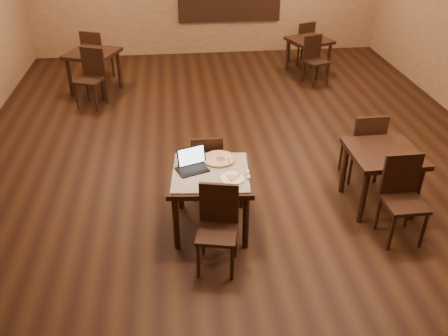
{
  "coord_description": "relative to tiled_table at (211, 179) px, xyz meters",
  "views": [
    {
      "loc": [
        -0.85,
        -6.07,
        3.54
      ],
      "look_at": [
        -0.37,
        -1.69,
        0.85
      ],
      "focal_mm": 38.0,
      "sensor_mm": 36.0,
      "label": 1
    }
  ],
  "objects": [
    {
      "name": "other_table_c",
      "position": [
        2.11,
        0.22,
        -0.02
      ],
      "size": [
        0.83,
        0.83,
        0.77
      ],
      "rotation": [
        0.0,
        0.0,
        0.01
      ],
      "color": "black",
      "rests_on": "ground"
    },
    {
      "name": "other_table_b_chair_far",
      "position": [
        -1.87,
        5.02,
        -0.08
      ],
      "size": [
        0.58,
        0.58,
        1.03
      ],
      "rotation": [
        0.0,
        0.0,
        2.74
      ],
      "color": "black",
      "rests_on": "ground"
    },
    {
      "name": "other_table_b",
      "position": [
        -1.84,
        4.42,
        -0.0
      ],
      "size": [
        1.11,
        1.11,
        0.79
      ],
      "rotation": [
        0.0,
        0.0,
        -0.4
      ],
      "color": "black",
      "rests_on": "ground"
    },
    {
      "name": "chair_main_near",
      "position": [
        0.02,
        -0.62,
        -0.13
      ],
      "size": [
        0.48,
        0.48,
        0.94
      ],
      "rotation": [
        0.0,
        0.0,
        -0.22
      ],
      "color": "black",
      "rests_on": "ground"
    },
    {
      "name": "spatula",
      "position": [
        0.14,
        0.22,
        0.13
      ],
      "size": [
        0.12,
        0.24,
        0.01
      ],
      "primitive_type": "cube",
      "rotation": [
        0.0,
        0.0,
        0.09
      ],
      "color": "silver",
      "rests_on": "pizza_whole"
    },
    {
      "name": "tiled_table",
      "position": [
        0.0,
        0.0,
        0.0
      ],
      "size": [
        1.0,
        1.0,
        0.76
      ],
      "rotation": [
        0.0,
        0.0,
        -0.09
      ],
      "color": "black",
      "rests_on": "ground"
    },
    {
      "name": "other_table_a_chair_far",
      "position": [
        2.51,
        5.55,
        -0.13
      ],
      "size": [
        0.52,
        0.52,
        0.94
      ],
      "rotation": [
        0.0,
        0.0,
        3.49
      ],
      "color": "black",
      "rests_on": "ground"
    },
    {
      "name": "pizza_slice",
      "position": [
        0.22,
        -0.18,
        0.13
      ],
      "size": [
        0.25,
        0.25,
        0.02
      ],
      "primitive_type": null,
      "rotation": [
        0.0,
        0.0,
        0.82
      ],
      "color": "beige",
      "rests_on": "plate"
    },
    {
      "name": "other_table_c_chair_near",
      "position": [
        2.11,
        -0.36,
        -0.1
      ],
      "size": [
        0.44,
        0.44,
        1.0
      ],
      "rotation": [
        0.0,
        0.0,
        0.01
      ],
      "color": "black",
      "rests_on": "ground"
    },
    {
      "name": "other_table_a_chair_near",
      "position": [
        2.46,
        4.45,
        -0.13
      ],
      "size": [
        0.52,
        0.52,
        0.94
      ],
      "rotation": [
        0.0,
        0.0,
        0.35
      ],
      "color": "black",
      "rests_on": "ground"
    },
    {
      "name": "pizza_whole",
      "position": [
        0.12,
        0.24,
        0.12
      ],
      "size": [
        0.38,
        0.38,
        0.03
      ],
      "color": "beige",
      "rests_on": "pizza_pan"
    },
    {
      "name": "other_table_b_chair_near",
      "position": [
        -1.8,
        3.81,
        -0.08
      ],
      "size": [
        0.58,
        0.58,
        1.03
      ],
      "rotation": [
        0.0,
        0.0,
        -0.4
      ],
      "color": "black",
      "rests_on": "ground"
    },
    {
      "name": "ground",
      "position": [
        0.51,
        1.61,
        -0.66
      ],
      "size": [
        10.0,
        10.0,
        0.0
      ],
      "primitive_type": "plane",
      "color": "black",
      "rests_on": "ground"
    },
    {
      "name": "pizza_pan",
      "position": [
        0.12,
        0.24,
        0.11
      ],
      "size": [
        0.36,
        0.36,
        0.01
      ],
      "primitive_type": "cylinder",
      "color": "silver",
      "rests_on": "tiled_table"
    },
    {
      "name": "other_table_c_chair_far",
      "position": [
        2.11,
        0.8,
        -0.1
      ],
      "size": [
        0.44,
        0.44,
        1.0
      ],
      "rotation": [
        0.0,
        0.0,
        3.15
      ],
      "color": "black",
      "rests_on": "ground"
    },
    {
      "name": "chair_main_far",
      "position": [
        0.0,
        0.62,
        -0.15
      ],
      "size": [
        0.4,
        0.4,
        0.9
      ],
      "rotation": [
        0.0,
        0.0,
        3.15
      ],
      "color": "black",
      "rests_on": "ground"
    },
    {
      "name": "laptop",
      "position": [
        -0.2,
        0.1,
        0.16
      ],
      "size": [
        0.39,
        0.36,
        0.23
      ],
      "rotation": [
        0.0,
        0.0,
        0.35
      ],
      "color": "black",
      "rests_on": "tiled_table"
    },
    {
      "name": "plate",
      "position": [
        0.22,
        -0.18,
        0.11
      ],
      "size": [
        0.26,
        0.26,
        0.01
      ],
      "primitive_type": "cylinder",
      "color": "white",
      "rests_on": "tiled_table"
    },
    {
      "name": "other_table_a",
      "position": [
        2.48,
        5.0,
        -0.06
      ],
      "size": [
        0.99,
        0.99,
        0.73
      ],
      "rotation": [
        0.0,
        0.0,
        0.35
      ],
      "color": "black",
      "rests_on": "ground"
    },
    {
      "name": "napkin_roll",
      "position": [
        0.4,
        -0.14,
        0.12
      ],
      "size": [
        0.05,
        0.17,
        0.04
      ],
      "rotation": [
        0.0,
        0.0,
        -0.06
      ],
      "color": "white",
      "rests_on": "tiled_table"
    }
  ]
}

